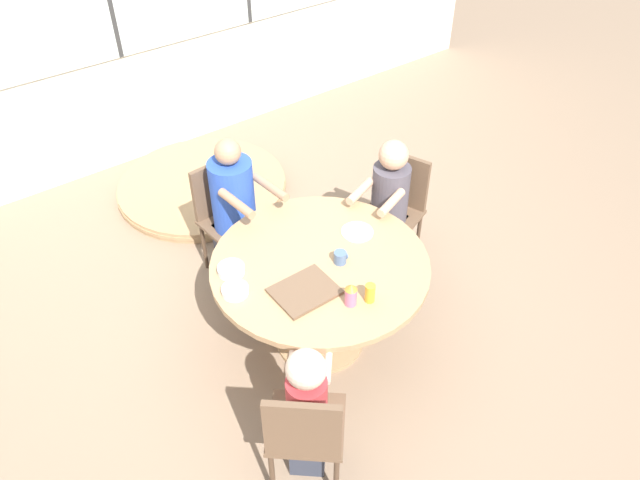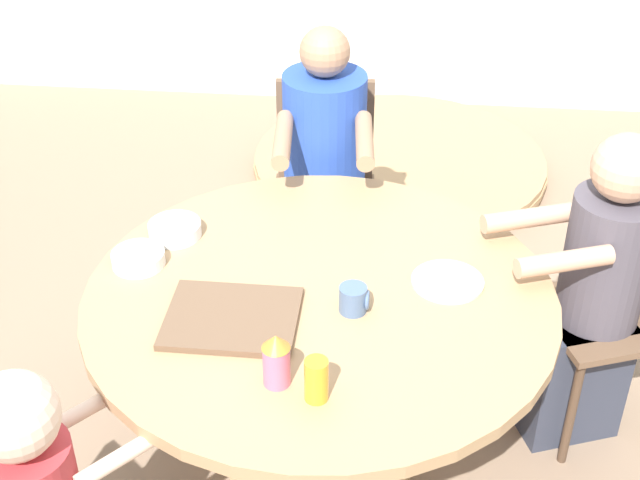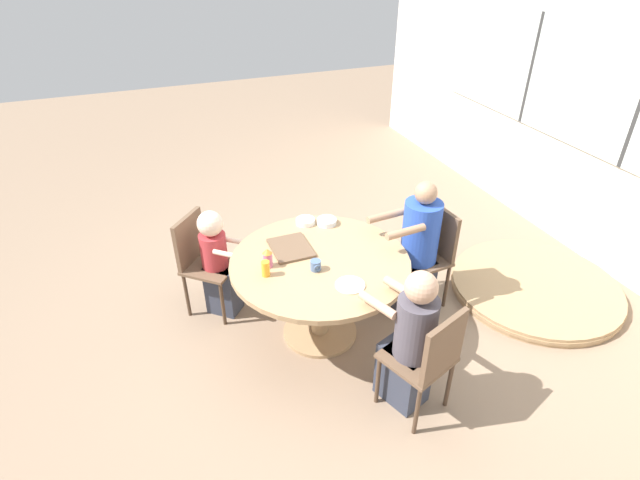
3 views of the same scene
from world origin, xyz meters
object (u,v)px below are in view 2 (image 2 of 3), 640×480
bowl_cereal (175,229)px  folded_table_stack (399,163)px  person_woman_green_shirt (589,303)px  person_man_blue_shirt (324,193)px  chair_for_woman_green_shirt (635,292)px  coffee_mug (354,299)px  juice_glass (316,380)px  chair_for_man_blue_shirt (325,172)px  bowl_white_shallow (138,258)px  sippy_cup (276,359)px

bowl_cereal → folded_table_stack: bowl_cereal is taller
person_woman_green_shirt → person_man_blue_shirt: person_man_blue_shirt is taller
chair_for_woman_green_shirt → coffee_mug: bearing=96.0°
coffee_mug → juice_glass: 0.36m
chair_for_woman_green_shirt → folded_table_stack: bearing=4.9°
chair_for_man_blue_shirt → bowl_cereal: bearing=59.0°
bowl_white_shallow → bowl_cereal: (0.07, 0.16, 0.00)m
coffee_mug → folded_table_stack: 2.23m
coffee_mug → bowl_cereal: size_ratio=0.51×
sippy_cup → person_woman_green_shirt: bearing=37.5°
chair_for_man_blue_shirt → bowl_white_shallow: bearing=59.5°
coffee_mug → juice_glass: (-0.07, -0.35, 0.02)m
person_man_blue_shirt → coffee_mug: person_man_blue_shirt is taller
chair_for_woman_green_shirt → person_woman_green_shirt: person_woman_green_shirt is taller
chair_for_woman_green_shirt → sippy_cup: 1.32m
juice_glass → folded_table_stack: bearing=86.2°
person_man_blue_shirt → juice_glass: person_man_blue_shirt is taller
person_woman_green_shirt → chair_for_woman_green_shirt: bearing=-90.0°
juice_glass → bowl_cereal: size_ratio=0.72×
sippy_cup → folded_table_stack: size_ratio=0.10×
coffee_mug → person_woman_green_shirt: bearing=27.5°
coffee_mug → bowl_white_shallow: coffee_mug is taller
sippy_cup → folded_table_stack: bearing=83.6°
chair_for_woman_green_shirt → bowl_cereal: size_ratio=5.34×
chair_for_woman_green_shirt → bowl_cereal: chair_for_woman_green_shirt is taller
person_woman_green_shirt → juice_glass: 1.12m
person_woman_green_shirt → sippy_cup: 1.17m
sippy_cup → person_man_blue_shirt: bearing=90.3°
chair_for_woman_green_shirt → person_woman_green_shirt: bearing=90.0°
bowl_white_shallow → person_man_blue_shirt: bearing=59.1°
sippy_cup → coffee_mug: bearing=61.2°
sippy_cup → juice_glass: sippy_cup is taller
bowl_white_shallow → bowl_cereal: 0.18m
person_man_blue_shirt → bowl_white_shallow: bearing=54.3°
person_woman_green_shirt → sippy_cup: bearing=107.2°
chair_for_woman_green_shirt → bowl_white_shallow: (-1.54, -0.28, 0.22)m
chair_for_man_blue_shirt → coffee_mug: (0.19, -1.12, 0.24)m
juice_glass → coffee_mug: bearing=79.4°
sippy_cup → folded_table_stack: sippy_cup is taller
chair_for_woman_green_shirt → bowl_cereal: bearing=74.3°
chair_for_woman_green_shirt → folded_table_stack: chair_for_woman_green_shirt is taller
bowl_white_shallow → person_woman_green_shirt: bearing=9.2°
chair_for_woman_green_shirt → chair_for_man_blue_shirt: bearing=37.3°
person_woman_green_shirt → coffee_mug: size_ratio=13.18×
person_man_blue_shirt → sippy_cup: (0.01, -1.26, 0.27)m
person_man_blue_shirt → chair_for_woman_green_shirt: bearing=149.1°
sippy_cup → juice_glass: size_ratio=1.28×
chair_for_man_blue_shirt → folded_table_stack: (0.29, 0.99, -0.48)m
chair_for_man_blue_shirt → person_man_blue_shirt: (0.01, -0.16, 0.00)m
person_woman_green_shirt → coffee_mug: (-0.73, -0.38, 0.25)m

